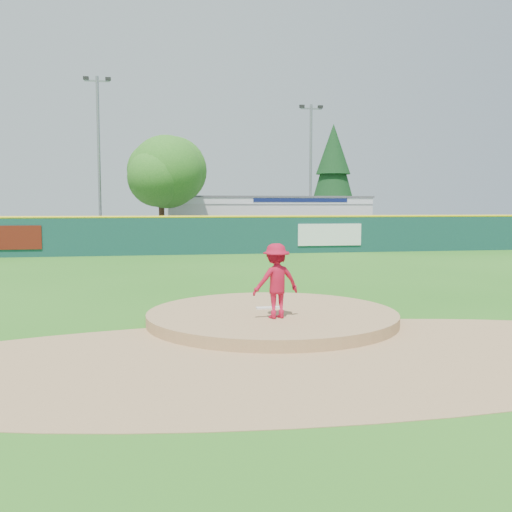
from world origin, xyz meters
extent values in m
plane|color=#286B19|center=(0.00, 0.00, 0.00)|extent=(120.00, 120.00, 0.00)
cylinder|color=#9E774C|center=(0.00, 0.00, 0.00)|extent=(5.50, 5.50, 0.50)
cube|color=white|center=(0.00, 0.30, 0.27)|extent=(0.60, 0.15, 0.04)
cylinder|color=#9E774C|center=(0.00, -3.00, 0.01)|extent=(15.40, 15.40, 0.01)
cube|color=#38383A|center=(0.00, 27.00, 0.01)|extent=(44.00, 16.00, 0.02)
imported|color=#AA0E2A|center=(-0.08, -0.77, 1.02)|extent=(1.10, 0.78, 1.55)
imported|color=white|center=(-4.38, 23.05, 0.81)|extent=(5.66, 2.62, 1.57)
cube|color=silver|center=(6.00, 32.00, 1.60)|extent=(15.00, 8.00, 3.20)
cube|color=white|center=(6.00, 27.98, 3.00)|extent=(15.00, 0.06, 0.55)
cube|color=#0F194C|center=(8.00, 27.94, 3.00)|extent=(7.00, 0.03, 0.28)
cube|color=#59595B|center=(6.00, 32.00, 3.25)|extent=(15.20, 8.20, 0.12)
cube|color=#5F170D|center=(-9.89, 17.92, 1.00)|extent=(3.60, 0.04, 1.20)
cube|color=white|center=(7.01, 17.92, 1.00)|extent=(3.60, 0.04, 1.20)
cube|color=#133D39|center=(0.00, 18.00, 1.00)|extent=(40.00, 0.10, 2.00)
cylinder|color=yellow|center=(0.00, 18.00, 2.00)|extent=(40.00, 0.14, 0.14)
cylinder|color=#382314|center=(-2.00, 25.00, 1.30)|extent=(0.36, 0.36, 2.60)
sphere|color=#387F23|center=(-2.00, 25.00, 4.56)|extent=(5.60, 5.60, 5.60)
cylinder|color=#382314|center=(13.00, 36.00, 0.80)|extent=(0.40, 0.40, 1.60)
cone|color=#113A16|center=(13.00, 36.00, 5.55)|extent=(4.40, 4.40, 7.90)
cylinder|color=gray|center=(-6.00, 27.00, 5.50)|extent=(0.20, 0.20, 11.00)
cube|color=gray|center=(-6.00, 27.00, 10.70)|extent=(1.60, 0.10, 0.10)
cube|color=black|center=(-6.70, 27.00, 10.85)|extent=(0.35, 0.25, 0.20)
cube|color=black|center=(-5.30, 27.00, 10.85)|extent=(0.35, 0.25, 0.20)
cylinder|color=gray|center=(9.00, 29.00, 5.00)|extent=(0.20, 0.20, 10.00)
cube|color=gray|center=(9.00, 29.00, 9.70)|extent=(1.60, 0.10, 0.10)
cube|color=black|center=(8.30, 29.00, 9.85)|extent=(0.35, 0.25, 0.20)
cube|color=black|center=(9.70, 29.00, 9.85)|extent=(0.35, 0.25, 0.20)
camera|label=1|loc=(-2.56, -12.17, 2.56)|focal=40.00mm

